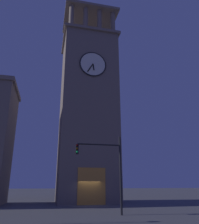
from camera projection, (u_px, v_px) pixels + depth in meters
The scene contains 3 objects.
ground_plane at pixel (88, 205), 24.78m from camera, with size 200.00×200.00×0.00m, color #4C4C51.
clocktower at pixel (88, 110), 31.40m from camera, with size 7.99×7.41×30.11m.
traffic_signal_near at pixel (106, 163), 17.45m from camera, with size 3.67×0.41×5.87m.
Camera 1 is at (4.84, 26.33, 2.18)m, focal length 35.90 mm.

